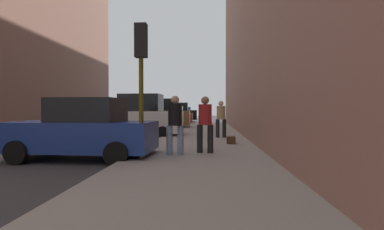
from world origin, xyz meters
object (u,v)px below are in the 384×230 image
Objects in this scene: fire_hydrant at (177,126)px; duffel_bag at (231,140)px; parked_red_hatchback at (171,116)px; traffic_light at (141,61)px; parked_silver_sedan at (183,114)px; pedestrian_in_tan_coat at (221,117)px; parked_blue_sedan at (83,131)px; parked_black_suv at (178,113)px; parked_white_van at (138,118)px; pedestrian_in_jeans at (175,122)px; parked_bronze_suv at (160,115)px; pedestrian_in_red_jacket at (205,121)px.

duffel_bag is (2.70, -5.72, -0.21)m from fire_hydrant.
traffic_light is at bearing -84.97° from parked_red_hatchback.
parked_silver_sedan is 2.46× the size of pedestrian_in_tan_coat.
pedestrian_in_tan_coat is at bearing 52.60° from parked_blue_sedan.
duffel_bag is at bearing -79.17° from parked_black_suv.
parked_blue_sedan and parked_silver_sedan have the same top height.
traffic_light is 2.11× the size of pedestrian_in_tan_coat.
duffel_bag is (2.65, 3.60, -2.47)m from traffic_light.
fire_hydrant is 4.06m from pedestrian_in_tan_coat.
parked_white_van is (-0.00, 6.87, 0.18)m from parked_blue_sedan.
parked_white_van reaches higher than pedestrian_in_tan_coat.
parked_silver_sedan is 34.30m from traffic_light.
parked_silver_sedan is 33.62m from pedestrian_in_jeans.
pedestrian_in_tan_coat is (4.23, -8.10, 0.07)m from parked_bronze_suv.
duffel_bag is at bearing -81.62° from parked_silver_sedan.
pedestrian_in_red_jacket is (-0.68, -4.98, 0.00)m from pedestrian_in_tan_coat.
pedestrian_in_jeans is (0.88, -8.63, 0.61)m from fire_hydrant.
parked_silver_sedan is at bearing 93.10° from traffic_light.
pedestrian_in_tan_coat is at bearing 74.13° from pedestrian_in_jeans.
parked_white_van is at bearing -90.00° from parked_silver_sedan.
traffic_light is 2.63m from pedestrian_in_red_jacket.
fire_hydrant is 0.20× the size of traffic_light.
pedestrian_in_jeans and pedestrian_in_red_jacket have the same top height.
parked_red_hatchback reaches higher than fire_hydrant.
parked_silver_sedan reaches higher than duffel_bag.
parked_blue_sedan is 26.57m from parked_black_suv.
parked_silver_sedan is at bearing 90.00° from parked_red_hatchback.
parked_silver_sedan is (0.00, 19.99, -0.18)m from parked_bronze_suv.
fire_hydrant reaches higher than duffel_bag.
parked_black_suv reaches higher than pedestrian_in_red_jacket.
duffel_bag is at bearing -75.54° from parked_red_hatchback.
parked_blue_sedan is 2.70m from pedestrian_in_jeans.
fire_hydrant is 9.59m from traffic_light.
pedestrian_in_tan_coat is (2.37, 6.11, -1.65)m from traffic_light.
traffic_light is at bearing -126.42° from duffel_bag.
parked_white_van is at bearing 111.64° from pedestrian_in_jeans.
traffic_light is at bearing -76.03° from parked_white_van.
parked_bronze_suv is 2.72× the size of pedestrian_in_tan_coat.
parked_red_hatchback is 6.01× the size of fire_hydrant.
parked_silver_sedan is at bearing 90.00° from parked_white_van.
parked_red_hatchback and parked_silver_sedan have the same top height.
parked_bronze_suv reaches higher than pedestrian_in_tan_coat.
parked_red_hatchback is 15.55m from pedestrian_in_tan_coat.
parked_silver_sedan is at bearing 98.38° from duffel_bag.
parked_red_hatchback is 20.57m from pedestrian_in_jeans.
parked_blue_sedan is at bearing -146.24° from duffel_bag.
duffel_bag is at bearing -40.54° from parked_white_van.
pedestrian_in_red_jacket is (1.75, -8.18, 0.61)m from fire_hydrant.
parked_red_hatchback is 6.08m from parked_black_suv.
pedestrian_in_red_jacket is at bearing 27.53° from pedestrian_in_jeans.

